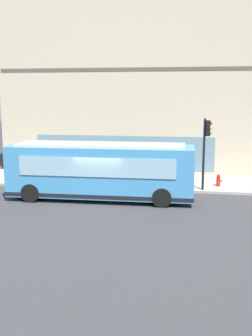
# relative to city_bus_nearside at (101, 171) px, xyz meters

# --- Properties ---
(ground) EXTENTS (120.00, 120.00, 0.00)m
(ground) POSITION_rel_city_bus_nearside_xyz_m (-0.50, -0.13, -1.55)
(ground) COLOR #38383A
(sidewalk_curb) EXTENTS (4.62, 40.00, 0.15)m
(sidewalk_curb) POSITION_rel_city_bus_nearside_xyz_m (4.41, -0.13, -1.48)
(sidewalk_curb) COLOR #9E9991
(sidewalk_curb) RESTS_ON ground
(building_corner) EXTENTS (9.51, 18.13, 13.36)m
(building_corner) POSITION_rel_city_bus_nearside_xyz_m (11.45, -0.13, 5.12)
(building_corner) COLOR beige
(building_corner) RESTS_ON ground
(city_bus_nearside) EXTENTS (2.74, 10.08, 3.07)m
(city_bus_nearside) POSITION_rel_city_bus_nearside_xyz_m (0.00, 0.00, 0.00)
(city_bus_nearside) COLOR #3F8CC6
(city_bus_nearside) RESTS_ON ground
(traffic_light_near_corner) EXTENTS (0.32, 0.49, 4.17)m
(traffic_light_near_corner) POSITION_rel_city_bus_nearside_xyz_m (2.49, -5.70, 1.50)
(traffic_light_near_corner) COLOR black
(traffic_light_near_corner) RESTS_ON sidewalk_curb
(fire_hydrant) EXTENTS (0.35, 0.35, 0.74)m
(fire_hydrant) POSITION_rel_city_bus_nearside_xyz_m (3.57, -6.56, -1.04)
(fire_hydrant) COLOR red
(fire_hydrant) RESTS_ON sidewalk_curb
(pedestrian_near_hydrant) EXTENTS (0.32, 0.32, 1.63)m
(pedestrian_near_hydrant) POSITION_rel_city_bus_nearside_xyz_m (2.88, 1.92, -0.47)
(pedestrian_near_hydrant) COLOR silver
(pedestrian_near_hydrant) RESTS_ON sidewalk_curb
(pedestrian_by_light_pole) EXTENTS (0.32, 0.32, 1.76)m
(pedestrian_by_light_pole) POSITION_rel_city_bus_nearside_xyz_m (4.89, -0.11, -0.39)
(pedestrian_by_light_pole) COLOR gold
(pedestrian_by_light_pole) RESTS_ON sidewalk_curb
(newspaper_vending_box) EXTENTS (0.44, 0.42, 0.90)m
(newspaper_vending_box) POSITION_rel_city_bus_nearside_xyz_m (5.58, -1.63, -0.95)
(newspaper_vending_box) COLOR #263F99
(newspaper_vending_box) RESTS_ON sidewalk_curb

